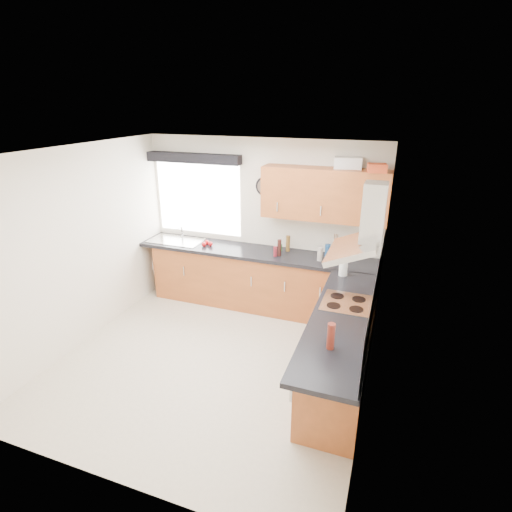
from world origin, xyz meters
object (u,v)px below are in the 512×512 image
at_px(upper_cabinets, 324,194).
at_px(oven, 343,341).
at_px(washing_machine, 227,279).
at_px(extractor_hood, 363,230).

bearing_deg(upper_cabinets, oven, -67.46).
distance_m(upper_cabinets, washing_machine, 2.02).
bearing_deg(washing_machine, oven, -35.17).
bearing_deg(upper_cabinets, washing_machine, -175.79).
height_order(upper_cabinets, washing_machine, upper_cabinets).
xyz_separation_m(extractor_hood, washing_machine, (-2.08, 1.22, -1.39)).
distance_m(oven, washing_machine, 2.32).
bearing_deg(upper_cabinets, extractor_hood, -63.87).
xyz_separation_m(oven, washing_machine, (-1.98, 1.22, -0.05)).
distance_m(extractor_hood, washing_machine, 2.78).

